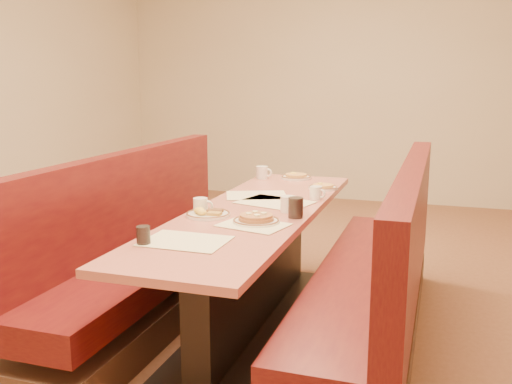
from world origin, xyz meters
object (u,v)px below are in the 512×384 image
(coffee_mug_a, at_px, (289,204))
(soda_tumbler_near, at_px, (143,235))
(coffee_mug_d, at_px, (262,172))
(booth_left, at_px, (147,260))
(diner_table, at_px, (255,270))
(coffee_mug_b, at_px, (201,205))
(coffee_mug_c, at_px, (316,193))
(booth_right, at_px, (378,286))
(soda_tumbler_mid, at_px, (296,208))
(eggs_plate, at_px, (207,213))
(pancake_plate, at_px, (256,220))

(coffee_mug_a, bearing_deg, soda_tumbler_near, -132.03)
(coffee_mug_d, bearing_deg, booth_left, -112.05)
(diner_table, distance_m, coffee_mug_b, 0.53)
(booth_left, xyz_separation_m, soda_tumbler_near, (0.47, -0.85, 0.43))
(coffee_mug_b, relative_size, coffee_mug_c, 1.07)
(booth_right, bearing_deg, soda_tumbler_near, -139.40)
(coffee_mug_a, xyz_separation_m, soda_tumbler_mid, (0.07, -0.12, 0.01))
(coffee_mug_a, bearing_deg, diner_table, 166.24)
(coffee_mug_b, bearing_deg, coffee_mug_d, 81.24)
(booth_right, height_order, coffee_mug_d, booth_right)
(booth_left, relative_size, soda_tumbler_mid, 21.73)
(coffee_mug_a, bearing_deg, eggs_plate, -162.75)
(eggs_plate, bearing_deg, coffee_mug_a, 30.42)
(coffee_mug_d, distance_m, soda_tumbler_near, 1.87)
(eggs_plate, xyz_separation_m, coffee_mug_a, (0.41, 0.24, 0.03))
(diner_table, bearing_deg, booth_left, 180.00)
(diner_table, distance_m, booth_right, 0.73)
(coffee_mug_b, xyz_separation_m, soda_tumbler_near, (0.00, -0.66, -0.00))
(coffee_mug_a, distance_m, coffee_mug_d, 1.13)
(coffee_mug_d, height_order, soda_tumbler_near, coffee_mug_d)
(pancake_plate, relative_size, coffee_mug_a, 2.06)
(coffee_mug_a, height_order, coffee_mug_d, coffee_mug_d)
(booth_right, bearing_deg, coffee_mug_a, -179.77)
(pancake_plate, xyz_separation_m, eggs_plate, (-0.31, 0.07, -0.00))
(booth_left, relative_size, coffee_mug_d, 19.69)
(coffee_mug_b, relative_size, soda_tumbler_mid, 1.02)
(booth_right, distance_m, eggs_plate, 1.04)
(coffee_mug_b, bearing_deg, coffee_mug_c, 37.35)
(coffee_mug_d, bearing_deg, diner_table, -72.82)
(coffee_mug_a, relative_size, coffee_mug_b, 1.05)
(booth_right, xyz_separation_m, coffee_mug_c, (-0.45, 0.39, 0.43))
(diner_table, height_order, coffee_mug_d, coffee_mug_d)
(diner_table, xyz_separation_m, soda_tumbler_mid, (0.28, -0.12, 0.43))
(coffee_mug_b, bearing_deg, coffee_mug_a, 12.12)
(diner_table, relative_size, pancake_plate, 9.91)
(diner_table, relative_size, coffee_mug_a, 20.38)
(pancake_plate, relative_size, soda_tumbler_near, 2.83)
(eggs_plate, height_order, coffee_mug_d, coffee_mug_d)
(booth_left, bearing_deg, coffee_mug_a, -0.13)
(booth_left, height_order, pancake_plate, booth_left)
(booth_right, bearing_deg, diner_table, 180.00)
(eggs_plate, distance_m, coffee_mug_b, 0.09)
(coffee_mug_b, xyz_separation_m, soda_tumbler_mid, (0.54, 0.06, 0.01))
(booth_right, xyz_separation_m, coffee_mug_d, (-1.01, 1.02, 0.44))
(booth_right, distance_m, soda_tumbler_mid, 0.65)
(booth_left, height_order, soda_tumbler_mid, booth_left)
(eggs_plate, xyz_separation_m, coffee_mug_b, (-0.06, 0.05, 0.03))
(diner_table, xyz_separation_m, coffee_mug_b, (-0.26, -0.19, 0.42))
(booth_right, xyz_separation_m, soda_tumbler_near, (-0.99, -0.85, 0.43))
(booth_left, bearing_deg, diner_table, 0.00)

